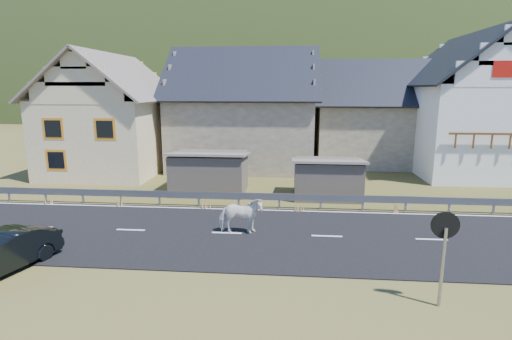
# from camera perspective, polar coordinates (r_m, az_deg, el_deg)

# --- Properties ---
(ground) EXTENTS (160.00, 160.00, 0.00)m
(ground) POSITION_cam_1_polar(r_m,az_deg,el_deg) (16.33, -4.20, -9.09)
(ground) COLOR #3C4116
(ground) RESTS_ON ground
(road) EXTENTS (60.00, 7.00, 0.04)m
(road) POSITION_cam_1_polar(r_m,az_deg,el_deg) (16.33, -4.20, -9.03)
(road) COLOR black
(road) RESTS_ON ground
(lane_markings) EXTENTS (60.00, 6.60, 0.01)m
(lane_markings) POSITION_cam_1_polar(r_m,az_deg,el_deg) (16.32, -4.21, -8.94)
(lane_markings) COLOR silver
(lane_markings) RESTS_ON road
(guardrail) EXTENTS (28.10, 0.09, 0.75)m
(guardrail) POSITION_cam_1_polar(r_m,az_deg,el_deg) (19.63, -2.51, -3.77)
(guardrail) COLOR #93969B
(guardrail) RESTS_ON ground
(shed_left) EXTENTS (4.30, 3.30, 2.40)m
(shed_left) POSITION_cam_1_polar(r_m,az_deg,el_deg) (22.53, -6.64, -0.41)
(shed_left) COLOR #5F5649
(shed_left) RESTS_ON ground
(shed_right) EXTENTS (3.80, 2.90, 2.20)m
(shed_right) POSITION_cam_1_polar(r_m,az_deg,el_deg) (21.70, 10.16, -1.26)
(shed_right) COLOR #5F5649
(shed_right) RESTS_ON ground
(house_cream) EXTENTS (7.80, 9.80, 8.30)m
(house_cream) POSITION_cam_1_polar(r_m,az_deg,el_deg) (29.86, -19.98, 8.23)
(house_cream) COLOR beige
(house_cream) RESTS_ON ground
(house_stone_a) EXTENTS (10.80, 9.80, 8.90)m
(house_stone_a) POSITION_cam_1_polar(r_m,az_deg,el_deg) (30.30, -1.65, 9.48)
(house_stone_a) COLOR tan
(house_stone_a) RESTS_ON ground
(house_stone_b) EXTENTS (9.80, 8.80, 8.10)m
(house_stone_b) POSITION_cam_1_polar(r_m,az_deg,el_deg) (32.76, 16.63, 8.47)
(house_stone_b) COLOR tan
(house_stone_b) RESTS_ON ground
(house_white) EXTENTS (8.80, 10.80, 9.70)m
(house_white) POSITION_cam_1_polar(r_m,az_deg,el_deg) (31.65, 28.65, 8.95)
(house_white) COLOR white
(house_white) RESTS_ON ground
(mountain) EXTENTS (440.00, 280.00, 260.00)m
(mountain) POSITION_cam_1_polar(r_m,az_deg,el_deg) (196.78, 5.73, 4.05)
(mountain) COLOR #283514
(mountain) RESTS_ON ground
(conifer_patch) EXTENTS (76.00, 50.00, 28.00)m
(conifer_patch) POSITION_cam_1_polar(r_m,az_deg,el_deg) (137.66, -20.05, 11.04)
(conifer_patch) COLOR black
(conifer_patch) RESTS_ON ground
(horse) EXTENTS (0.94, 1.82, 1.49)m
(horse) POSITION_cam_1_polar(r_m,az_deg,el_deg) (16.02, -2.21, -6.51)
(horse) COLOR white
(horse) RESTS_ON road
(traffic_mirror) EXTENTS (0.73, 0.20, 2.63)m
(traffic_mirror) POSITION_cam_1_polar(r_m,az_deg,el_deg) (11.70, 25.30, -8.72)
(traffic_mirror) COLOR #93969B
(traffic_mirror) RESTS_ON ground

